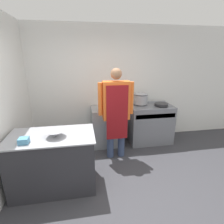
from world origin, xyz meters
TOP-DOWN VIEW (x-y plane):
  - ground_plane at (0.00, 0.00)m, footprint 14.00×14.00m
  - wall_back at (0.00, 2.16)m, footprint 8.00×0.05m
  - wall_left at (-1.68, 1.00)m, footprint 0.05×8.00m
  - prep_counter at (-0.96, 0.54)m, footprint 1.28×0.74m
  - stove at (1.10, 1.77)m, footprint 1.00×0.63m
  - fridge_unit at (0.07, 1.82)m, footprint 0.71×0.59m
  - person_cook at (0.16, 1.23)m, footprint 0.69×0.24m
  - mixing_bowl at (-0.89, 0.48)m, footprint 0.29×0.29m
  - plastic_tub at (-1.28, 0.34)m, footprint 0.13×0.13m
  - stock_pot at (0.88, 1.88)m, footprint 0.32×0.32m
  - saute_pan at (1.30, 1.66)m, footprint 0.31×0.31m

SIDE VIEW (x-z plane):
  - ground_plane at x=0.00m, z-range 0.00..0.00m
  - prep_counter at x=-0.96m, z-range 0.00..0.89m
  - fridge_unit at x=0.07m, z-range 0.00..0.89m
  - stove at x=1.10m, z-range -0.01..0.93m
  - plastic_tub at x=-1.28m, z-range 0.89..0.96m
  - mixing_bowl at x=-0.89m, z-range 0.89..0.98m
  - saute_pan at x=1.30m, z-range 0.93..0.99m
  - person_cook at x=0.16m, z-range 0.14..1.95m
  - stock_pot at x=0.88m, z-range 0.93..1.20m
  - wall_back at x=0.00m, z-range 0.00..2.70m
  - wall_left at x=-1.68m, z-range 0.00..2.70m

